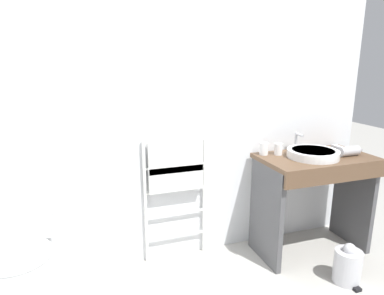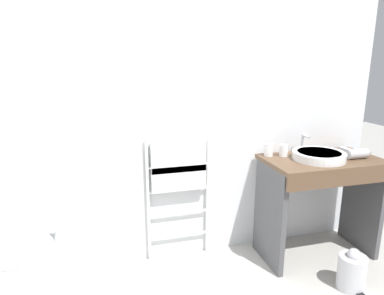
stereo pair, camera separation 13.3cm
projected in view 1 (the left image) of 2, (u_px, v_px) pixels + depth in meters
name	position (u px, v px, depth m)	size (l,w,h in m)	color
wall_back	(183.00, 106.00, 2.62)	(3.19, 0.12, 2.44)	silver
toilet	(20.00, 268.00, 2.12)	(0.41, 0.53, 0.81)	white
towel_radiator	(176.00, 174.00, 2.61)	(0.50, 0.06, 1.01)	white
vanity_counter	(314.00, 189.00, 2.77)	(0.90, 0.52, 0.83)	brown
sink_basin	(313.00, 153.00, 2.67)	(0.40, 0.40, 0.06)	white
faucet	(297.00, 139.00, 2.85)	(0.02, 0.10, 0.16)	silver
cup_near_wall	(264.00, 149.00, 2.74)	(0.07, 0.07, 0.10)	white
cup_near_edge	(278.00, 149.00, 2.74)	(0.07, 0.07, 0.09)	white
hair_dryer	(349.00, 151.00, 2.73)	(0.23, 0.18, 0.08)	#B7B7BC
trash_bin	(348.00, 265.00, 2.46)	(0.19, 0.23, 0.31)	silver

